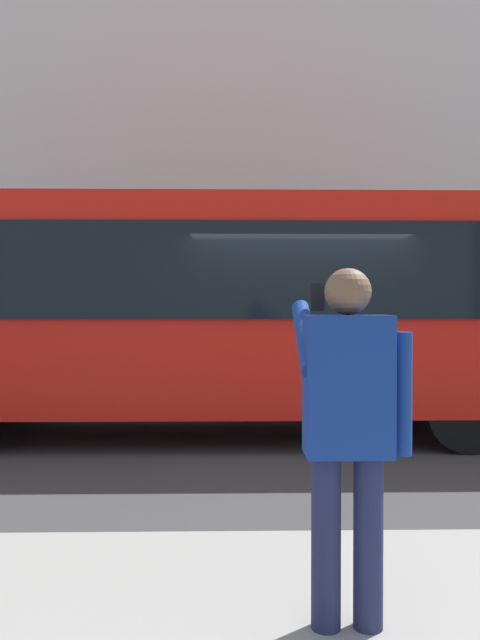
{
  "coord_description": "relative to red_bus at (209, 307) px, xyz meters",
  "views": [
    {
      "loc": [
        0.84,
        7.69,
        1.66
      ],
      "look_at": [
        0.67,
        -0.75,
        1.51
      ],
      "focal_mm": 34.88,
      "sensor_mm": 36.0,
      "label": 1
    }
  ],
  "objects": [
    {
      "name": "red_bus",
      "position": [
        0.0,
        0.0,
        0.0
      ],
      "size": [
        9.05,
        2.54,
        3.08
      ],
      "color": "red",
      "rests_on": "ground_plane"
    },
    {
      "name": "building_facade_far",
      "position": [
        -1.1,
        -6.29,
        4.3
      ],
      "size": [
        28.0,
        1.55,
        12.0
      ],
      "color": "beige",
      "rests_on": "ground_plane"
    },
    {
      "name": "pedestrian_photographer",
      "position": [
        -0.82,
        5.29,
        -0.54
      ],
      "size": [
        0.53,
        0.52,
        1.7
      ],
      "color": "#1E2347",
      "rests_on": "sidewalk_curb"
    },
    {
      "name": "ground_plane",
      "position": [
        -1.09,
        0.5,
        -1.68
      ],
      "size": [
        60.0,
        60.0,
        0.0
      ],
      "primitive_type": "plane",
      "color": "#38383A"
    }
  ]
}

